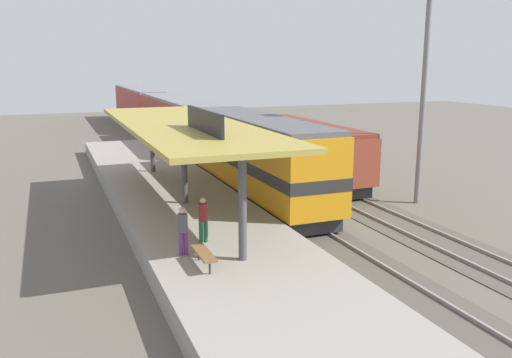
{
  "coord_description": "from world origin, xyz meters",
  "views": [
    {
      "loc": [
        -10.41,
        -24.07,
        7.44
      ],
      "look_at": [
        -1.38,
        -1.0,
        2.0
      ],
      "focal_mm": 37.55,
      "sensor_mm": 36.0,
      "label": 1
    }
  ],
  "objects_px": {
    "platform_bench": "(204,254)",
    "person_walking": "(183,228)",
    "freight_car": "(306,151)",
    "locomotive": "(258,158)",
    "light_mast": "(427,42)",
    "person_waiting": "(203,217)",
    "passenger_carriage_front": "(180,124)",
    "passenger_carriage_rear": "(139,105)"
  },
  "relations": [
    {
      "from": "platform_bench",
      "to": "person_walking",
      "type": "bearing_deg",
      "value": 104.9
    },
    {
      "from": "freight_car",
      "to": "locomotive",
      "type": "bearing_deg",
      "value": -143.39
    },
    {
      "from": "freight_car",
      "to": "light_mast",
      "type": "relative_size",
      "value": 1.03
    },
    {
      "from": "light_mast",
      "to": "person_waiting",
      "type": "height_order",
      "value": "light_mast"
    },
    {
      "from": "light_mast",
      "to": "freight_car",
      "type": "bearing_deg",
      "value": 114.96
    },
    {
      "from": "light_mast",
      "to": "person_walking",
      "type": "xyz_separation_m",
      "value": [
        -14.16,
        -5.57,
        -6.54
      ]
    },
    {
      "from": "light_mast",
      "to": "locomotive",
      "type": "bearing_deg",
      "value": 156.1
    },
    {
      "from": "person_walking",
      "to": "freight_car",
      "type": "bearing_deg",
      "value": 48.65
    },
    {
      "from": "locomotive",
      "to": "passenger_carriage_front",
      "type": "height_order",
      "value": "locomotive"
    },
    {
      "from": "passenger_carriage_front",
      "to": "passenger_carriage_rear",
      "type": "bearing_deg",
      "value": 90.0
    },
    {
      "from": "platform_bench",
      "to": "passenger_carriage_rear",
      "type": "xyz_separation_m",
      "value": [
        6.0,
        49.17,
        0.97
      ]
    },
    {
      "from": "platform_bench",
      "to": "freight_car",
      "type": "distance_m",
      "value": 17.4
    },
    {
      "from": "locomotive",
      "to": "passenger_carriage_rear",
      "type": "bearing_deg",
      "value": 90.0
    },
    {
      "from": "passenger_carriage_rear",
      "to": "person_waiting",
      "type": "distance_m",
      "value": 47.11
    },
    {
      "from": "platform_bench",
      "to": "light_mast",
      "type": "xyz_separation_m",
      "value": [
        13.8,
        6.91,
        7.05
      ]
    },
    {
      "from": "platform_bench",
      "to": "locomotive",
      "type": "distance_m",
      "value": 12.02
    },
    {
      "from": "locomotive",
      "to": "person_waiting",
      "type": "height_order",
      "value": "locomotive"
    },
    {
      "from": "passenger_carriage_front",
      "to": "light_mast",
      "type": "height_order",
      "value": "light_mast"
    },
    {
      "from": "freight_car",
      "to": "person_walking",
      "type": "distance_m",
      "value": 16.58
    },
    {
      "from": "person_walking",
      "to": "passenger_carriage_rear",
      "type": "bearing_deg",
      "value": 82.43
    },
    {
      "from": "person_waiting",
      "to": "passenger_carriage_front",
      "type": "bearing_deg",
      "value": 78.39
    },
    {
      "from": "locomotive",
      "to": "person_walking",
      "type": "xyz_separation_m",
      "value": [
        -6.36,
        -9.03,
        -0.56
      ]
    },
    {
      "from": "platform_bench",
      "to": "passenger_carriage_rear",
      "type": "relative_size",
      "value": 0.08
    },
    {
      "from": "locomotive",
      "to": "passenger_carriage_rear",
      "type": "xyz_separation_m",
      "value": [
        0.0,
        38.8,
        -0.1
      ]
    },
    {
      "from": "platform_bench",
      "to": "freight_car",
      "type": "height_order",
      "value": "freight_car"
    },
    {
      "from": "person_waiting",
      "to": "person_walking",
      "type": "xyz_separation_m",
      "value": [
        -1.01,
        -1.03,
        0.0
      ]
    },
    {
      "from": "person_waiting",
      "to": "person_walking",
      "type": "bearing_deg",
      "value": -134.5
    },
    {
      "from": "person_waiting",
      "to": "person_walking",
      "type": "distance_m",
      "value": 1.45
    },
    {
      "from": "person_walking",
      "to": "platform_bench",
      "type": "bearing_deg",
      "value": -75.1
    },
    {
      "from": "passenger_carriage_front",
      "to": "platform_bench",
      "type": "bearing_deg",
      "value": -101.94
    },
    {
      "from": "locomotive",
      "to": "passenger_carriage_rear",
      "type": "distance_m",
      "value": 38.8
    },
    {
      "from": "freight_car",
      "to": "person_waiting",
      "type": "relative_size",
      "value": 7.02
    },
    {
      "from": "freight_car",
      "to": "light_mast",
      "type": "distance_m",
      "value": 9.94
    },
    {
      "from": "passenger_carriage_front",
      "to": "passenger_carriage_rear",
      "type": "xyz_separation_m",
      "value": [
        0.0,
        20.8,
        0.0
      ]
    },
    {
      "from": "freight_car",
      "to": "person_walking",
      "type": "xyz_separation_m",
      "value": [
        -10.96,
        -12.45,
        -0.12
      ]
    },
    {
      "from": "freight_car",
      "to": "passenger_carriage_rear",
      "type": "bearing_deg",
      "value": 97.41
    },
    {
      "from": "passenger_carriage_front",
      "to": "person_walking",
      "type": "height_order",
      "value": "passenger_carriage_front"
    },
    {
      "from": "locomotive",
      "to": "person_waiting",
      "type": "xyz_separation_m",
      "value": [
        -5.34,
        -8.0,
        -0.56
      ]
    },
    {
      "from": "locomotive",
      "to": "person_walking",
      "type": "distance_m",
      "value": 11.06
    },
    {
      "from": "light_mast",
      "to": "person_waiting",
      "type": "relative_size",
      "value": 6.84
    },
    {
      "from": "platform_bench",
      "to": "freight_car",
      "type": "xyz_separation_m",
      "value": [
        10.6,
        13.78,
        0.63
      ]
    },
    {
      "from": "platform_bench",
      "to": "person_walking",
      "type": "height_order",
      "value": "person_walking"
    }
  ]
}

